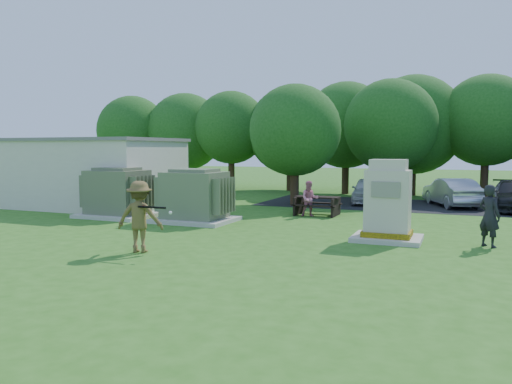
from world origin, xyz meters
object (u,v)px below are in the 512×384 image
at_px(batter, 140,217).
at_px(transformer_right, 195,197).
at_px(generator_cabinet, 388,205).
at_px(person_by_generator, 489,216).
at_px(car_white, 368,190).
at_px(picnic_table, 317,203).
at_px(transformer_left, 118,194).
at_px(person_at_picnic, 310,199).
at_px(car_silver_a, 451,192).

bearing_deg(batter, transformer_right, -91.30).
distance_m(generator_cabinet, person_by_generator, 2.88).
xyz_separation_m(batter, car_white, (3.62, 14.91, -0.31)).
xyz_separation_m(transformer_right, batter, (1.48, -5.67, 0.02)).
bearing_deg(person_by_generator, picnic_table, 1.85).
xyz_separation_m(transformer_left, picnic_table, (7.61, 3.70, -0.46)).
distance_m(transformer_right, person_at_picnic, 4.88).
distance_m(person_at_picnic, car_white, 6.27).
bearing_deg(person_by_generator, transformer_right, 32.25).
height_order(transformer_left, car_silver_a, transformer_left).
distance_m(generator_cabinet, picnic_table, 6.16).
bearing_deg(batter, car_white, -119.63).
distance_m(person_at_picnic, car_silver_a, 8.32).
height_order(transformer_left, transformer_right, same).
distance_m(transformer_left, batter, 7.68).
relative_size(generator_cabinet, batter, 1.28).
bearing_deg(car_white, person_at_picnic, -110.75).
bearing_deg(car_silver_a, person_at_picnic, 26.32).
bearing_deg(car_silver_a, transformer_right, 22.82).
relative_size(transformer_left, car_white, 0.76).
bearing_deg(person_by_generator, car_white, -24.38).
height_order(picnic_table, batter, batter).
xyz_separation_m(person_by_generator, person_at_picnic, (-6.67, 4.29, -0.16)).
xyz_separation_m(generator_cabinet, person_by_generator, (2.87, 0.08, -0.19)).
relative_size(transformer_left, transformer_right, 1.00).
bearing_deg(batter, generator_cabinet, -159.82).
bearing_deg(transformer_left, generator_cabinet, -6.31).
xyz_separation_m(picnic_table, person_by_generator, (6.50, -4.86, 0.41)).
distance_m(picnic_table, person_by_generator, 8.13).
distance_m(batter, car_white, 15.35).
xyz_separation_m(batter, person_by_generator, (8.93, 4.50, -0.07)).
distance_m(transformer_right, batter, 5.86).
distance_m(picnic_table, car_white, 5.68).
bearing_deg(person_by_generator, transformer_left, 33.91).
xyz_separation_m(transformer_right, car_silver_a, (9.16, 9.44, -0.27)).
relative_size(transformer_right, person_at_picnic, 1.99).
relative_size(transformer_left, car_silver_a, 0.71).
bearing_deg(batter, car_silver_a, -132.89).
bearing_deg(batter, picnic_table, -120.47).
xyz_separation_m(picnic_table, batter, (-2.42, -9.36, 0.48)).
relative_size(transformer_right, person_by_generator, 1.64).
bearing_deg(person_by_generator, generator_cabinet, 40.19).
bearing_deg(generator_cabinet, person_at_picnic, 131.03).
bearing_deg(person_by_generator, batter, 65.39).
xyz_separation_m(transformer_left, transformer_right, (3.70, 0.00, 0.00)).
relative_size(transformer_right, car_white, 0.76).
bearing_deg(transformer_right, car_silver_a, 45.89).
bearing_deg(picnic_table, person_at_picnic, -106.39).
height_order(transformer_left, generator_cabinet, generator_cabinet).
bearing_deg(transformer_right, person_at_picnic, 39.89).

